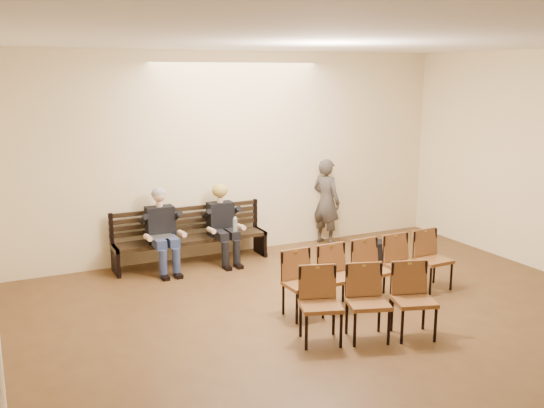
# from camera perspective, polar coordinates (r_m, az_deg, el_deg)

# --- Properties ---
(ground) EXTENTS (10.00, 10.00, 0.00)m
(ground) POSITION_cam_1_polar(r_m,az_deg,el_deg) (6.91, 13.50, -15.10)
(ground) COLOR brown
(ground) RESTS_ON ground
(room_walls) EXTENTS (8.02, 10.01, 3.51)m
(room_walls) POSITION_cam_1_polar(r_m,az_deg,el_deg) (6.80, 10.38, 6.99)
(room_walls) COLOR beige
(room_walls) RESTS_ON ground
(bench) EXTENTS (2.60, 0.90, 0.45)m
(bench) POSITION_cam_1_polar(r_m,az_deg,el_deg) (10.24, -7.58, -4.36)
(bench) COLOR black
(bench) RESTS_ON ground
(seated_man) EXTENTS (0.55, 0.76, 1.33)m
(seated_man) POSITION_cam_1_polar(r_m,az_deg,el_deg) (9.87, -10.31, -2.45)
(seated_man) COLOR black
(seated_man) RESTS_ON ground
(seated_woman) EXTENTS (0.53, 0.73, 1.23)m
(seated_woman) POSITION_cam_1_polar(r_m,az_deg,el_deg) (10.19, -4.66, -2.11)
(seated_woman) COLOR black
(seated_woman) RESTS_ON ground
(laptop) EXTENTS (0.41, 0.36, 0.26)m
(laptop) POSITION_cam_1_polar(r_m,az_deg,el_deg) (9.75, -10.32, -3.14)
(laptop) COLOR #BBBBC0
(laptop) RESTS_ON bench
(water_bottle) EXTENTS (0.08, 0.08, 0.25)m
(water_bottle) POSITION_cam_1_polar(r_m,az_deg,el_deg) (9.97, -3.48, -2.63)
(water_bottle) COLOR silver
(water_bottle) RESTS_ON bench
(bag) EXTENTS (0.41, 0.28, 0.30)m
(bag) POSITION_cam_1_polar(r_m,az_deg,el_deg) (10.57, 9.70, -4.32)
(bag) COLOR black
(bag) RESTS_ON ground
(passerby) EXTENTS (0.66, 0.79, 1.84)m
(passerby) POSITION_cam_1_polar(r_m,az_deg,el_deg) (11.23, 5.14, 0.84)
(passerby) COLOR #3A3530
(passerby) RESTS_ON ground
(chair_row_front) EXTENTS (2.69, 0.57, 0.87)m
(chair_row_front) POSITION_cam_1_polar(r_m,az_deg,el_deg) (8.55, 9.42, -6.31)
(chair_row_front) COLOR brown
(chair_row_front) RESTS_ON ground
(chair_row_back) EXTENTS (1.69, 0.96, 0.90)m
(chair_row_back) POSITION_cam_1_polar(r_m,az_deg,el_deg) (7.38, 9.02, -9.26)
(chair_row_back) COLOR brown
(chair_row_back) RESTS_ON ground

